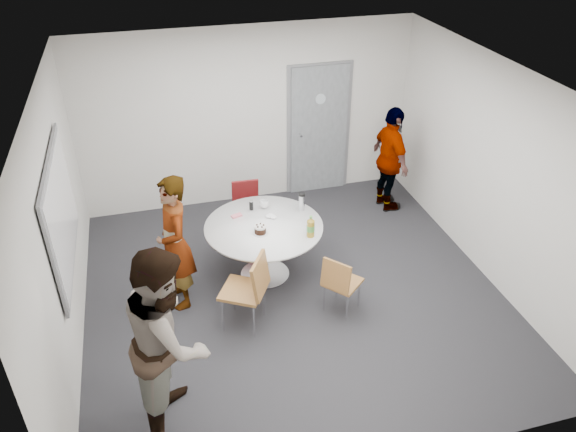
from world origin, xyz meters
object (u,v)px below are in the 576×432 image
object	(u,v)px
chair_near_right	(340,281)
chair_far	(247,204)
chair_near_left	(251,285)
person_right	(390,160)
door	(319,130)
person_left	(169,339)
whiteboard	(61,213)
table	(266,232)
person_main	(175,243)

from	to	relation	value
chair_near_right	chair_far	size ratio (longest dim) A/B	0.95
chair_near_left	person_right	world-z (taller)	person_right
person_right	door	bearing A→B (deg)	41.68
chair_near_right	person_right	xyz separation A→B (m)	(1.54, 2.11, 0.34)
person_left	person_right	xyz separation A→B (m)	(3.50, 3.05, -0.15)
whiteboard	table	size ratio (longest dim) A/B	1.30
whiteboard	chair_near_left	bearing A→B (deg)	-18.55
door	person_right	xyz separation A→B (m)	(0.85, -0.86, -0.21)
chair_near_right	person_main	world-z (taller)	person_main
whiteboard	person_left	bearing A→B (deg)	-60.77
chair_near_left	person_left	xyz separation A→B (m)	(-0.94, -1.00, 0.38)
door	person_main	size ratio (longest dim) A/B	1.26
chair_far	person_main	world-z (taller)	person_main
chair_near_left	person_main	xyz separation A→B (m)	(-0.74, 0.65, 0.26)
door	person_left	world-z (taller)	door
chair_near_left	door	bearing A→B (deg)	-0.34
table	chair_near_left	distance (m)	0.95
table	chair_near_right	distance (m)	1.15
whiteboard	person_right	xyz separation A→B (m)	(4.41, 1.43, -0.64)
whiteboard	chair_far	world-z (taller)	whiteboard
person_main	whiteboard	bearing A→B (deg)	-97.06
table	person_right	xyz separation A→B (m)	(2.18, 1.18, 0.16)
chair_near_left	person_left	size ratio (longest dim) A/B	0.49
whiteboard	chair_far	bearing A→B (deg)	29.88
whiteboard	person_left	xyz separation A→B (m)	(0.91, -1.62, -0.49)
table	person_left	size ratio (longest dim) A/B	0.76
door	table	size ratio (longest dim) A/B	1.45
whiteboard	chair_near_left	world-z (taller)	whiteboard
whiteboard	chair_near_right	size ratio (longest dim) A/B	2.42
table	person_left	bearing A→B (deg)	-125.19
chair_near_right	person_right	distance (m)	2.63
chair_far	chair_near_left	bearing A→B (deg)	82.30
chair_far	chair_near_right	bearing A→B (deg)	112.15
table	person_left	distance (m)	2.31
chair_near_left	chair_far	bearing A→B (deg)	19.94
door	person_right	bearing A→B (deg)	-45.20
door	whiteboard	xyz separation A→B (m)	(-3.56, -2.28, 0.42)
table	chair_near_right	bearing A→B (deg)	-55.17
whiteboard	person_main	distance (m)	1.27
chair_near_left	chair_near_right	distance (m)	1.04
chair_near_left	chair_near_right	size ratio (longest dim) A/B	1.21
whiteboard	chair_near_left	size ratio (longest dim) A/B	2.00
chair_near_right	table	bearing A→B (deg)	173.90
whiteboard	chair_near_right	distance (m)	3.11
person_main	person_right	xyz separation A→B (m)	(3.30, 1.40, -0.03)
whiteboard	person_main	xyz separation A→B (m)	(1.11, 0.03, -0.61)
person_left	chair_far	bearing A→B (deg)	-15.47
chair_near_left	person_left	distance (m)	1.42
door	chair_far	xyz separation A→B (m)	(-1.37, -1.03, -0.53)
whiteboard	chair_far	size ratio (longest dim) A/B	2.31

